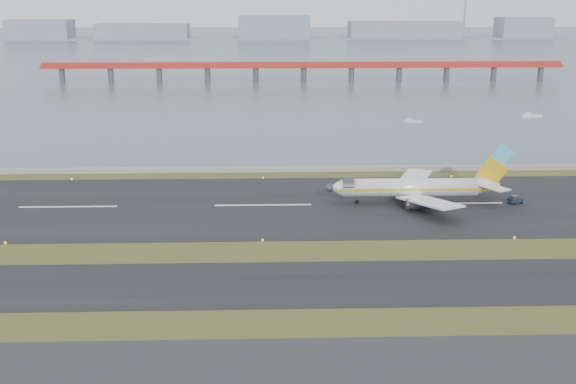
% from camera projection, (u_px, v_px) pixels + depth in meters
% --- Properties ---
extents(ground, '(1000.00, 1000.00, 0.00)m').
position_uv_depth(ground, '(263.00, 256.00, 120.19)').
color(ground, '#374619').
rests_on(ground, ground).
extents(taxiway_strip, '(1000.00, 18.00, 0.10)m').
position_uv_depth(taxiway_strip, '(262.00, 284.00, 108.61)').
color(taxiway_strip, black).
rests_on(taxiway_strip, ground).
extents(runway_strip, '(1000.00, 45.00, 0.10)m').
position_uv_depth(runway_strip, '(263.00, 205.00, 149.09)').
color(runway_strip, black).
rests_on(runway_strip, ground).
extents(seawall, '(1000.00, 2.50, 1.00)m').
position_uv_depth(seawall, '(263.00, 169.00, 177.88)').
color(seawall, gray).
rests_on(seawall, ground).
extents(bay_water, '(1400.00, 800.00, 1.30)m').
position_uv_depth(bay_water, '(264.00, 50.00, 563.53)').
color(bay_water, '#475666').
rests_on(bay_water, ground).
extents(red_pier, '(260.00, 5.00, 10.20)m').
position_uv_depth(red_pier, '(304.00, 67.00, 359.81)').
color(red_pier, red).
rests_on(red_pier, ground).
extents(far_shoreline, '(1400.00, 80.00, 60.50)m').
position_uv_depth(far_shoreline, '(278.00, 32.00, 716.54)').
color(far_shoreline, '#85929E').
rests_on(far_shoreline, ground).
extents(airliner, '(38.52, 32.89, 12.80)m').
position_uv_depth(airliner, '(417.00, 187.00, 149.69)').
color(airliner, white).
rests_on(airliner, ground).
extents(pushback_tug, '(3.26, 2.54, 1.84)m').
position_uv_depth(pushback_tug, '(515.00, 200.00, 150.03)').
color(pushback_tug, '#122233').
rests_on(pushback_tug, ground).
extents(workboat_near, '(6.40, 4.14, 1.49)m').
position_uv_depth(workboat_near, '(413.00, 121.00, 245.42)').
color(workboat_near, silver).
rests_on(workboat_near, ground).
extents(workboat_far, '(7.11, 2.40, 1.71)m').
position_uv_depth(workboat_far, '(531.00, 116.00, 255.72)').
color(workboat_far, silver).
rests_on(workboat_far, ground).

